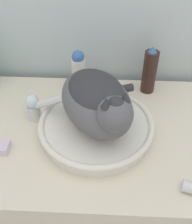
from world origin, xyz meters
TOP-DOWN VIEW (x-y plane):
  - vanity_counter at (0.00, 0.29)m, footprint 1.27×0.58m
  - sink_basin at (-0.04, 0.28)m, footprint 0.36×0.36m
  - cat at (-0.03, 0.27)m, footprint 0.30×0.34m
  - faucet at (-0.24, 0.33)m, footprint 0.14×0.07m
  - deodorant_stick at (-0.12, 0.52)m, footprint 0.05×0.05m
  - hairspray_can_black at (0.14, 0.52)m, footprint 0.05×0.05m

SIDE VIEW (x-z plane):
  - vanity_counter at x=0.00m, z-range 0.00..0.80m
  - sink_basin at x=-0.04m, z-range 0.80..0.86m
  - faucet at x=-0.24m, z-range 0.80..0.93m
  - deodorant_stick at x=-0.12m, z-range 0.80..0.96m
  - hairspray_can_black at x=0.14m, z-range 0.79..0.98m
  - cat at x=-0.03m, z-range 0.85..1.04m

